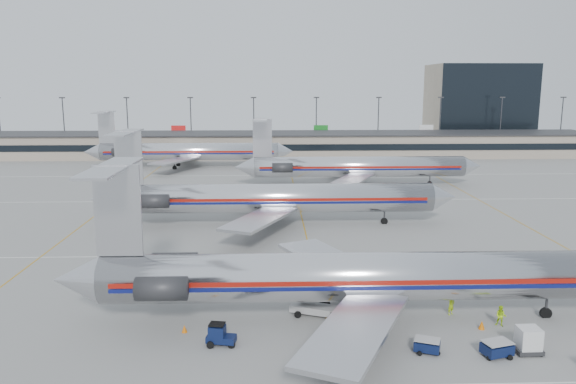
{
  "coord_description": "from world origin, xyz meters",
  "views": [
    {
      "loc": [
        -4.59,
        -50.34,
        18.78
      ],
      "look_at": [
        -2.1,
        23.94,
        4.5
      ],
      "focal_mm": 35.0,
      "sensor_mm": 36.0,
      "label": 1
    }
  ],
  "objects_px": {
    "jet_second_row": "(269,198)",
    "belt_loader": "(316,307)",
    "jet_foreground": "(355,276)",
    "tug_center": "(334,341)",
    "uld_container": "(528,340)"
  },
  "relations": [
    {
      "from": "jet_foreground",
      "to": "tug_center",
      "type": "bearing_deg",
      "value": -111.94
    },
    {
      "from": "uld_container",
      "to": "belt_loader",
      "type": "xyz_separation_m",
      "value": [
        -14.47,
        7.25,
        -0.28
      ]
    },
    {
      "from": "jet_foreground",
      "to": "belt_loader",
      "type": "distance_m",
      "value": 4.43
    },
    {
      "from": "jet_foreground",
      "to": "jet_second_row",
      "type": "relative_size",
      "value": 1.0
    },
    {
      "from": "jet_foreground",
      "to": "belt_loader",
      "type": "relative_size",
      "value": 9.98
    },
    {
      "from": "jet_second_row",
      "to": "belt_loader",
      "type": "xyz_separation_m",
      "value": [
        3.92,
        -30.48,
        -3.07
      ]
    },
    {
      "from": "tug_center",
      "to": "uld_container",
      "type": "bearing_deg",
      "value": 2.81
    },
    {
      "from": "jet_foreground",
      "to": "tug_center",
      "type": "distance_m",
      "value": 6.69
    },
    {
      "from": "jet_second_row",
      "to": "tug_center",
      "type": "relative_size",
      "value": 18.9
    },
    {
      "from": "belt_loader",
      "to": "jet_second_row",
      "type": "bearing_deg",
      "value": 118.03
    },
    {
      "from": "jet_second_row",
      "to": "belt_loader",
      "type": "distance_m",
      "value": 30.89
    },
    {
      "from": "jet_foreground",
      "to": "uld_container",
      "type": "bearing_deg",
      "value": -27.73
    },
    {
      "from": "jet_second_row",
      "to": "uld_container",
      "type": "distance_m",
      "value": 42.07
    },
    {
      "from": "belt_loader",
      "to": "uld_container",
      "type": "bearing_deg",
      "value": -5.92
    },
    {
      "from": "belt_loader",
      "to": "jet_foreground",
      "type": "bearing_deg",
      "value": -1.41
    }
  ]
}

